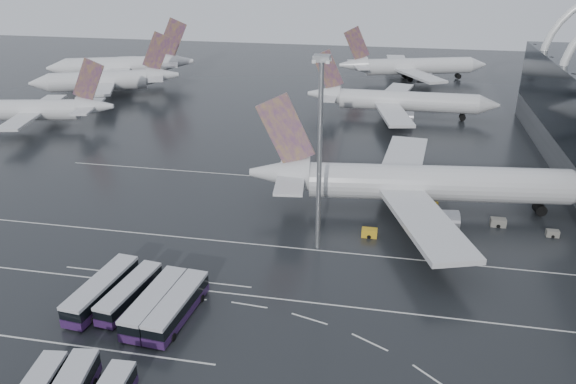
% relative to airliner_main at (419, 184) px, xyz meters
% --- Properties ---
extents(ground, '(420.00, 420.00, 0.00)m').
position_rel_airliner_main_xyz_m(ground, '(-12.76, -29.48, -5.25)').
color(ground, black).
rests_on(ground, ground).
extents(lane_marking_near, '(120.00, 0.25, 0.01)m').
position_rel_airliner_main_xyz_m(lane_marking_near, '(-12.76, -31.48, -5.25)').
color(lane_marking_near, silver).
rests_on(lane_marking_near, ground).
extents(lane_marking_mid, '(120.00, 0.25, 0.01)m').
position_rel_airliner_main_xyz_m(lane_marking_mid, '(-12.76, -17.48, -5.25)').
color(lane_marking_mid, silver).
rests_on(lane_marking_mid, ground).
extents(lane_marking_far, '(120.00, 0.25, 0.01)m').
position_rel_airliner_main_xyz_m(lane_marking_far, '(-12.76, 10.52, -5.25)').
color(lane_marking_far, silver).
rests_on(lane_marking_far, ground).
extents(bus_bay_line_south, '(28.00, 0.25, 0.01)m').
position_rel_airliner_main_xyz_m(bus_bay_line_south, '(-36.76, -45.48, -5.25)').
color(bus_bay_line_south, silver).
rests_on(bus_bay_line_south, ground).
extents(bus_bay_line_north, '(28.00, 0.25, 0.01)m').
position_rel_airliner_main_xyz_m(bus_bay_line_north, '(-36.76, -29.48, -5.25)').
color(bus_bay_line_north, silver).
rests_on(bus_bay_line_north, ground).
extents(airliner_main, '(61.96, 53.96, 20.97)m').
position_rel_airliner_main_xyz_m(airliner_main, '(0.00, 0.00, 0.00)').
color(airliner_main, silver).
rests_on(airliner_main, ground).
extents(airliner_gate_b, '(51.49, 46.53, 17.96)m').
position_rel_airliner_main_xyz_m(airliner_gate_b, '(-4.59, 60.28, -0.76)').
color(airliner_gate_b, silver).
rests_on(airliner_gate_b, ground).
extents(airliner_gate_c, '(51.98, 47.32, 18.90)m').
position_rel_airliner_main_xyz_m(airliner_gate_c, '(-0.93, 109.01, -0.53)').
color(airliner_gate_c, silver).
rests_on(airliner_gate_c, ground).
extents(jet_remote_west, '(41.27, 33.42, 18.01)m').
position_rel_airliner_main_xyz_m(jet_remote_west, '(-95.75, 32.69, -0.60)').
color(jet_remote_west, silver).
rests_on(jet_remote_west, ground).
extents(jet_remote_mid, '(43.73, 35.65, 19.69)m').
position_rel_airliner_main_xyz_m(jet_remote_mid, '(-93.46, 66.60, -0.17)').
color(jet_remote_mid, silver).
rests_on(jet_remote_mid, ground).
extents(jet_remote_far, '(48.29, 39.30, 21.52)m').
position_rel_airliner_main_xyz_m(jet_remote_far, '(-97.88, 86.53, 0.30)').
color(jet_remote_far, silver).
rests_on(jet_remote_far, ground).
extents(bus_row_near_a, '(4.35, 13.84, 3.35)m').
position_rel_airliner_main_xyz_m(bus_row_near_a, '(-41.15, -36.53, -3.41)').
color(bus_row_near_a, '#27143E').
rests_on(bus_row_near_a, ground).
extents(bus_row_near_b, '(4.19, 12.37, 2.99)m').
position_rel_airliner_main_xyz_m(bus_row_near_b, '(-37.40, -36.21, -3.61)').
color(bus_row_near_b, '#27143E').
rests_on(bus_row_near_b, ground).
extents(bus_row_near_c, '(3.96, 13.29, 3.23)m').
position_rel_airliner_main_xyz_m(bus_row_near_c, '(-33.17, -37.88, -3.48)').
color(bus_row_near_c, '#27143E').
rests_on(bus_row_near_c, ground).
extents(bus_row_near_d, '(4.03, 13.31, 3.23)m').
position_rel_airliner_main_xyz_m(bus_row_near_d, '(-30.08, -38.07, -3.48)').
color(bus_row_near_d, '#27143E').
rests_on(bus_row_near_d, ground).
extents(floodlight_mast, '(2.28, 2.28, 29.73)m').
position_rel_airliner_main_xyz_m(floodlight_mast, '(-15.43, -16.60, 13.45)').
color(floodlight_mast, gray).
rests_on(floodlight_mast, ground).
extents(gse_cart_belly_a, '(2.16, 1.28, 1.18)m').
position_rel_airliner_main_xyz_m(gse_cart_belly_a, '(4.46, -11.78, -4.66)').
color(gse_cart_belly_a, gold).
rests_on(gse_cart_belly_a, ground).
extents(gse_cart_belly_b, '(2.50, 1.47, 1.36)m').
position_rel_airliner_main_xyz_m(gse_cart_belly_b, '(13.34, -3.41, -4.57)').
color(gse_cart_belly_b, slate).
rests_on(gse_cart_belly_b, ground).
extents(gse_cart_belly_c, '(2.50, 1.48, 1.36)m').
position_rel_airliner_main_xyz_m(gse_cart_belly_c, '(-7.69, -11.36, -4.57)').
color(gse_cart_belly_c, gold).
rests_on(gse_cart_belly_c, ground).
extents(gse_cart_belly_d, '(1.99, 1.17, 1.08)m').
position_rel_airliner_main_xyz_m(gse_cart_belly_d, '(21.50, -5.58, -4.71)').
color(gse_cart_belly_d, slate).
rests_on(gse_cart_belly_d, ground).
extents(gse_cart_belly_e, '(2.42, 1.43, 1.32)m').
position_rel_airliner_main_xyz_m(gse_cart_belly_e, '(2.52, 1.10, -4.59)').
color(gse_cart_belly_e, gold).
rests_on(gse_cart_belly_e, ground).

